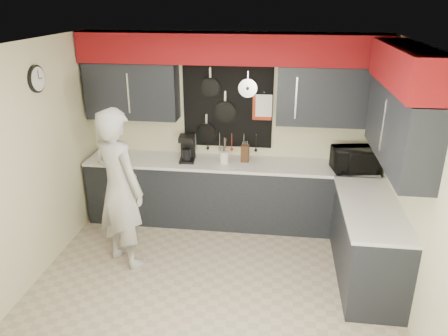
# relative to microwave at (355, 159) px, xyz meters

# --- Properties ---
(ground) EXTENTS (4.00, 4.00, 0.00)m
(ground) POSITION_rel_microwave_xyz_m (-1.63, -1.35, -1.07)
(ground) COLOR tan
(ground) RESTS_ON ground
(back_wall_assembly) EXTENTS (4.00, 0.36, 2.60)m
(back_wall_assembly) POSITION_rel_microwave_xyz_m (-1.62, 0.25, 0.94)
(back_wall_assembly) COLOR beige
(back_wall_assembly) RESTS_ON ground
(right_wall_assembly) EXTENTS (0.36, 3.50, 2.60)m
(right_wall_assembly) POSITION_rel_microwave_xyz_m (0.22, -1.08, 0.87)
(right_wall_assembly) COLOR beige
(right_wall_assembly) RESTS_ON ground
(left_wall_assembly) EXTENTS (0.05, 3.50, 2.60)m
(left_wall_assembly) POSITION_rel_microwave_xyz_m (-3.63, -1.33, 0.26)
(left_wall_assembly) COLOR beige
(left_wall_assembly) RESTS_ON ground
(base_cabinets) EXTENTS (3.95, 2.20, 0.92)m
(base_cabinets) POSITION_rel_microwave_xyz_m (-1.14, -0.22, -0.61)
(base_cabinets) COLOR black
(base_cabinets) RESTS_ON ground
(microwave) EXTENTS (0.61, 0.47, 0.31)m
(microwave) POSITION_rel_microwave_xyz_m (0.00, 0.00, 0.00)
(microwave) COLOR black
(microwave) RESTS_ON base_cabinets
(knife_block) EXTENTS (0.11, 0.11, 0.23)m
(knife_block) POSITION_rel_microwave_xyz_m (-1.42, 0.15, -0.04)
(knife_block) COLOR #3D2113
(knife_block) RESTS_ON base_cabinets
(utensil_crock) EXTENTS (0.12, 0.12, 0.16)m
(utensil_crock) POSITION_rel_microwave_xyz_m (-1.69, 0.07, -0.07)
(utensil_crock) COLOR silver
(utensil_crock) RESTS_ON base_cabinets
(coffee_maker) EXTENTS (0.22, 0.26, 0.36)m
(coffee_maker) POSITION_rel_microwave_xyz_m (-2.20, 0.08, 0.03)
(coffee_maker) COLOR black
(coffee_maker) RESTS_ON base_cabinets
(person) EXTENTS (0.84, 0.76, 1.92)m
(person) POSITION_rel_microwave_xyz_m (-2.76, -1.03, -0.11)
(person) COLOR #BBBBB8
(person) RESTS_ON ground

